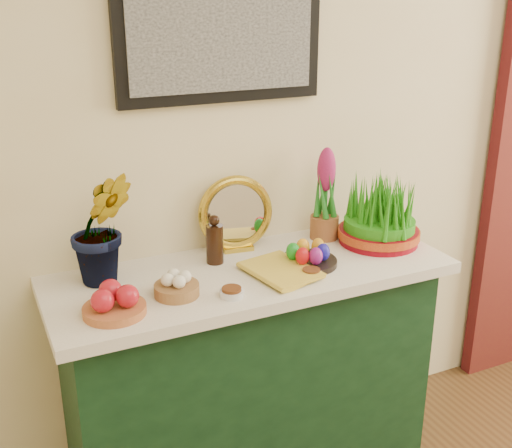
{
  "coord_description": "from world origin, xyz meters",
  "views": [
    {
      "loc": [
        -1.31,
        0.16,
        1.81
      ],
      "look_at": [
        -0.47,
        1.95,
        1.07
      ],
      "focal_mm": 45.0,
      "sensor_mm": 36.0,
      "label": 1
    }
  ],
  "objects": [
    {
      "name": "book",
      "position": [
        -0.49,
        1.89,
        0.91
      ],
      "size": [
        0.22,
        0.28,
        0.03
      ],
      "primitive_type": "imported",
      "rotation": [
        0.0,
        0.0,
        0.19
      ],
      "color": "gold",
      "rests_on": "tablecloth"
    },
    {
      "name": "tablecloth",
      "position": [
        -0.47,
        2.0,
        0.87
      ],
      "size": [
        1.4,
        0.55,
        0.04
      ],
      "primitive_type": "cube",
      "color": "white",
      "rests_on": "sideboard"
    },
    {
      "name": "mirror",
      "position": [
        -0.44,
        2.19,
        1.03
      ],
      "size": [
        0.29,
        0.1,
        0.28
      ],
      "color": "gold",
      "rests_on": "tablecloth"
    },
    {
      "name": "spice_dish_left",
      "position": [
        -0.61,
        1.83,
        0.9
      ],
      "size": [
        0.08,
        0.08,
        0.03
      ],
      "color": "silver",
      "rests_on": "tablecloth"
    },
    {
      "name": "hyacinth_green",
      "position": [
        -0.94,
        2.11,
        1.14
      ],
      "size": [
        0.26,
        0.23,
        0.5
      ],
      "primitive_type": "imported",
      "rotation": [
        0.0,
        0.0,
        -0.07
      ],
      "color": "#247F25",
      "rests_on": "tablecloth"
    },
    {
      "name": "egg_plate",
      "position": [
        -0.27,
        1.94,
        0.92
      ],
      "size": [
        0.23,
        0.23,
        0.08
      ],
      "color": "black",
      "rests_on": "tablecloth"
    },
    {
      "name": "hyacinth_pink",
      "position": [
        -0.09,
        2.14,
        1.05
      ],
      "size": [
        0.11,
        0.11,
        0.36
      ],
      "color": "brown",
      "rests_on": "tablecloth"
    },
    {
      "name": "wheatgrass_sabzeh",
      "position": [
        0.07,
        2.01,
        1.0
      ],
      "size": [
        0.31,
        0.31,
        0.25
      ],
      "color": "maroon",
      "rests_on": "tablecloth"
    },
    {
      "name": "sideboard",
      "position": [
        -0.47,
        2.0,
        0.42
      ],
      "size": [
        1.3,
        0.45,
        0.85
      ],
      "primitive_type": "cube",
      "color": "#14371C",
      "rests_on": "ground"
    },
    {
      "name": "spice_dish_right",
      "position": [
        -0.31,
        1.85,
        0.9
      ],
      "size": [
        0.07,
        0.07,
        0.03
      ],
      "color": "silver",
      "rests_on": "tablecloth"
    },
    {
      "name": "vinegar_cruet",
      "position": [
        -0.56,
        2.1,
        0.97
      ],
      "size": [
        0.06,
        0.06,
        0.18
      ],
      "color": "black",
      "rests_on": "tablecloth"
    },
    {
      "name": "garlic_basket",
      "position": [
        -0.77,
        1.91,
        0.92
      ],
      "size": [
        0.16,
        0.16,
        0.08
      ],
      "color": "olive",
      "rests_on": "tablecloth"
    },
    {
      "name": "apple_bowl",
      "position": [
        -0.97,
        1.87,
        0.93
      ],
      "size": [
        0.2,
        0.2,
        0.1
      ],
      "color": "#AA5B31",
      "rests_on": "tablecloth"
    }
  ]
}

